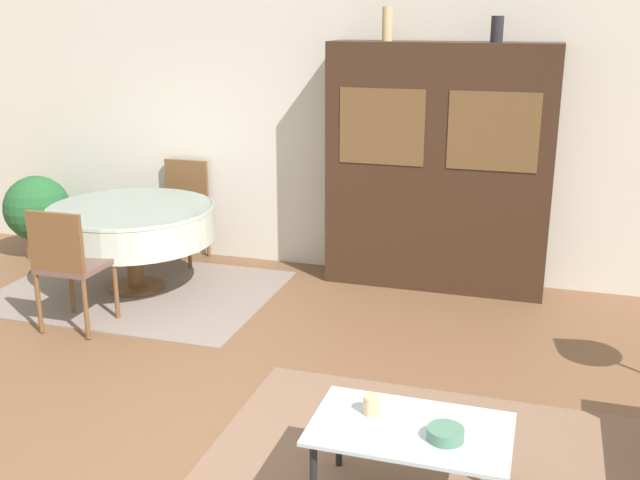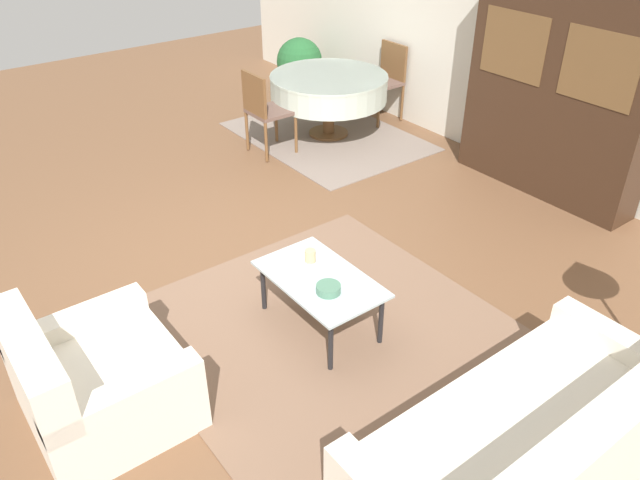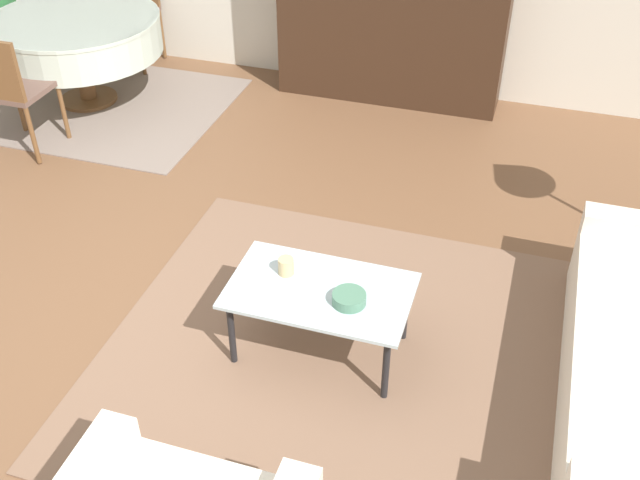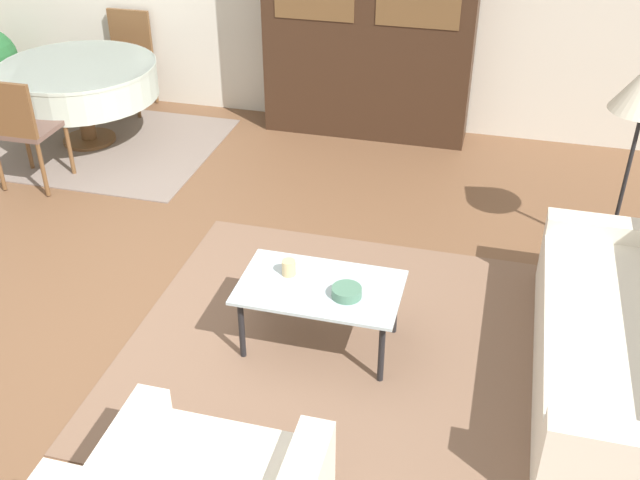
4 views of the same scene
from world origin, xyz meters
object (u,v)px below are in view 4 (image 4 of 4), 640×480
object	(u,v)px
dining_chair_far	(127,53)
cup	(289,268)
coffee_table	(320,292)
bowl	(347,292)
display_cabinet	(369,23)
dining_table	(79,81)
couch	(640,348)
dining_chair_near	(21,125)

from	to	relation	value
dining_chair_far	cup	size ratio (longest dim) A/B	9.91
coffee_table	cup	size ratio (longest dim) A/B	9.92
dining_chair_far	bowl	world-z (taller)	dining_chair_far
display_cabinet	dining_table	xyz separation A→B (m)	(-2.44, -0.88, -0.45)
dining_chair_far	bowl	bearing A→B (deg)	132.71
cup	bowl	size ratio (longest dim) A/B	0.56
cup	dining_chair_far	bearing A→B (deg)	129.99
bowl	coffee_table	bearing A→B (deg)	161.53
couch	display_cabinet	world-z (taller)	display_cabinet
couch	dining_chair_near	size ratio (longest dim) A/B	2.12
couch	coffee_table	size ratio (longest dim) A/B	2.12
coffee_table	dining_table	world-z (taller)	dining_table
dining_table	dining_chair_far	bearing A→B (deg)	90.00
dining_table	dining_chair_near	xyz separation A→B (m)	(-0.00, -0.91, -0.04)
couch	bowl	size ratio (longest dim) A/B	11.69
bowl	display_cabinet	bearing A→B (deg)	99.57
coffee_table	dining_chair_near	xyz separation A→B (m)	(-2.81, 1.35, 0.16)
dining_chair_near	cup	size ratio (longest dim) A/B	9.91
display_cabinet	dining_chair_near	size ratio (longest dim) A/B	2.21
couch	display_cabinet	distance (m)	3.82
coffee_table	dining_chair_near	world-z (taller)	dining_chair_near
dining_chair_near	coffee_table	bearing A→B (deg)	-25.66
couch	coffee_table	xyz separation A→B (m)	(-1.78, -0.07, 0.10)
coffee_table	bowl	size ratio (longest dim) A/B	5.51
coffee_table	couch	bearing A→B (deg)	2.24
display_cabinet	dining_chair_far	bearing A→B (deg)	179.15
coffee_table	display_cabinet	xyz separation A→B (m)	(-0.37, 3.14, 0.65)
couch	cup	distance (m)	2.00
coffee_table	dining_chair_near	bearing A→B (deg)	154.34
display_cabinet	cup	world-z (taller)	display_cabinet
couch	coffee_table	world-z (taller)	couch
dining_chair_near	cup	distance (m)	2.91
display_cabinet	cup	bearing A→B (deg)	-86.99
coffee_table	dining_table	size ratio (longest dim) A/B	0.68
couch	dining_chair_near	distance (m)	4.78
bowl	cup	bearing A→B (deg)	161.70
dining_table	dining_chair_near	distance (m)	0.91
dining_table	bowl	xyz separation A→B (m)	(2.98, -2.32, -0.13)
couch	dining_chair_far	xyz separation A→B (m)	(-4.59, 3.11, 0.26)
dining_chair_near	bowl	world-z (taller)	dining_chair_near
dining_table	bowl	bearing A→B (deg)	-37.87
dining_chair_near	cup	bearing A→B (deg)	-26.22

